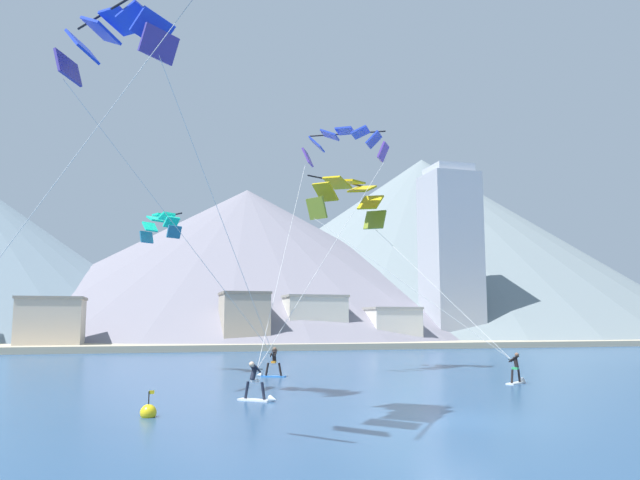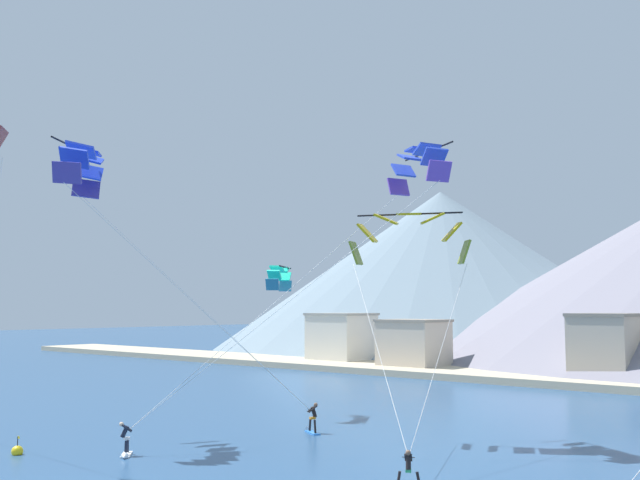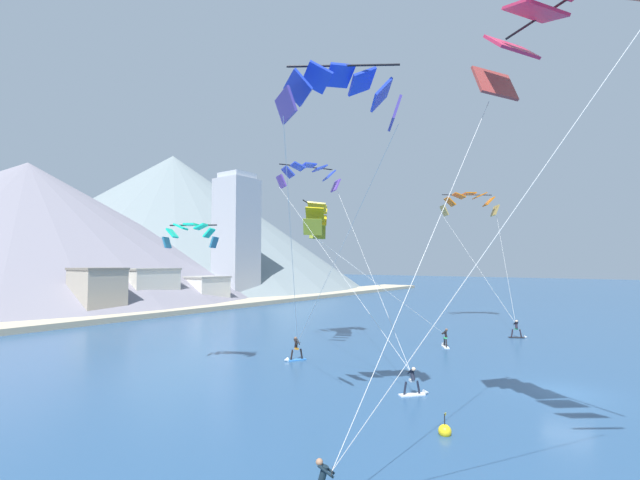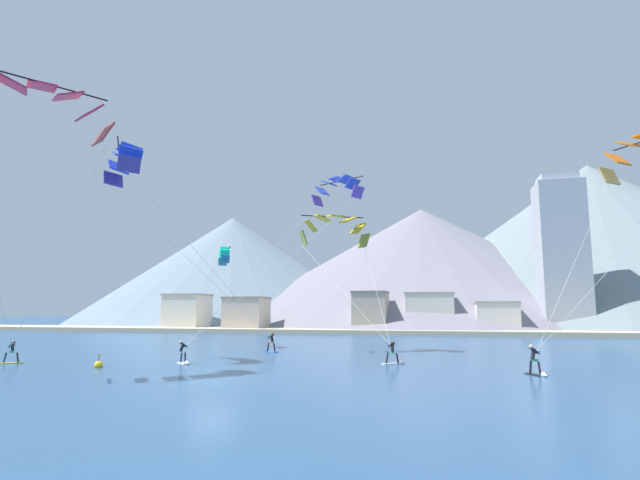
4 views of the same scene
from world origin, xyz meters
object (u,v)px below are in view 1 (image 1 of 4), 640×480
Objects in this scene: kitesurfer_mid_center at (518,374)px; parafoil_kite_near_lead at (118,39)px; kitesurfer_near_lead at (270,367)px; race_marker_buoy at (148,412)px; kitesurfer_near_trail at (259,389)px; parafoil_kite_distant_high_outer at (161,224)px; parafoil_kite_near_trail at (345,143)px; parafoil_kite_mid_center at (349,197)px.

parafoil_kite_near_lead reaches higher than kitesurfer_mid_center.
race_marker_buoy is at bearing -116.48° from kitesurfer_near_lead.
kitesurfer_mid_center reaches higher than kitesurfer_near_trail.
parafoil_kite_distant_high_outer is at bearing 147.97° from kitesurfer_near_lead.
parafoil_kite_distant_high_outer reaches higher than race_marker_buoy.
kitesurfer_mid_center is at bearing 19.54° from race_marker_buoy.
parafoil_kite_near_trail is 13.48m from parafoil_kite_distant_high_outer.
parafoil_kite_near_lead reaches higher than kitesurfer_near_lead.
race_marker_buoy is (-7.01, -14.07, -0.40)m from kitesurfer_near_lead.
kitesurfer_near_trail is at bearing -103.48° from kitesurfer_near_lead.
parafoil_kite_near_lead is at bearing -173.02° from kitesurfer_mid_center.
parafoil_kite_mid_center is 12.40m from parafoil_kite_distant_high_outer.
parafoil_kite_near_trail is at bearing 121.35° from kitesurfer_mid_center.
kitesurfer_mid_center is at bearing -32.11° from kitesurfer_near_lead.
parafoil_kite_near_lead is at bearing -99.40° from parafoil_kite_distant_high_outer.
kitesurfer_near_trail is at bearing -166.48° from kitesurfer_mid_center.
parafoil_kite_mid_center is 3.13× the size of parafoil_kite_distant_high_outer.
kitesurfer_mid_center is 19.14m from parafoil_kite_near_trail.
parafoil_kite_near_trail is at bearing -5.86° from parafoil_kite_distant_high_outer.
parafoil_kite_near_trail is 26.00m from race_marker_buoy.
parafoil_kite_mid_center is at bearing 39.52° from parafoil_kite_near_lead.
kitesurfer_mid_center is at bearing -56.45° from parafoil_kite_mid_center.
parafoil_kite_distant_high_outer is (-6.46, 4.04, 8.91)m from kitesurfer_near_lead.
kitesurfer_near_trail is 0.11× the size of parafoil_kite_near_lead.
kitesurfer_near_lead is 0.12× the size of parafoil_kite_near_lead.
kitesurfer_near_lead is at bearing 76.52° from kitesurfer_near_trail.
parafoil_kite_mid_center is (-6.19, 9.34, 10.99)m from kitesurfer_mid_center.
parafoil_kite_distant_high_outer is at bearing 88.27° from race_marker_buoy.
parafoil_kite_distant_high_outer reaches higher than kitesurfer_mid_center.
parafoil_kite_distant_high_outer is at bearing 170.10° from parafoil_kite_mid_center.
race_marker_buoy is at bearing -67.01° from parafoil_kite_near_lead.
parafoil_kite_mid_center is at bearing -88.40° from parafoil_kite_near_trail.
parafoil_kite_near_trail is (-6.22, 10.21, 14.95)m from kitesurfer_mid_center.
race_marker_buoy is (-12.61, -16.01, -11.30)m from parafoil_kite_mid_center.
kitesurfer_near_trail is 1.00× the size of kitesurfer_mid_center.
parafoil_kite_near_lead is 14.81× the size of race_marker_buoy.
kitesurfer_near_trail is 0.14× the size of parafoil_kite_mid_center.
kitesurfer_near_trail is at bearing -75.49° from parafoil_kite_distant_high_outer.
parafoil_kite_near_trail is 4.13× the size of parafoil_kite_distant_high_outer.
parafoil_kite_near_trail is at bearing 41.57° from parafoil_kite_near_lead.
race_marker_buoy is (1.76, -4.15, -15.15)m from parafoil_kite_near_lead.
kitesurfer_near_lead is at bearing 48.50° from parafoil_kite_near_lead.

